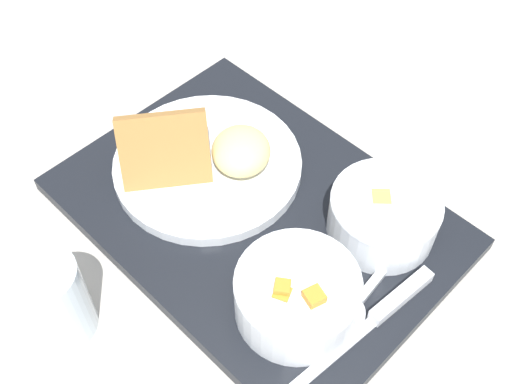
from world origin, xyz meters
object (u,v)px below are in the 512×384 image
at_px(bowl_salad, 297,294).
at_px(bowl_soup, 384,213).
at_px(plate_main, 208,161).
at_px(spoon, 361,298).
at_px(knife, 388,307).
at_px(glass_water, 55,303).

distance_m(bowl_salad, bowl_soup, 0.13).
xyz_separation_m(plate_main, spoon, (-0.23, 0.00, -0.01)).
bearing_deg(knife, bowl_soup, -132.29).
relative_size(knife, spoon, 1.23).
xyz_separation_m(bowl_soup, plate_main, (0.19, 0.08, -0.01)).
relative_size(plate_main, spoon, 1.37).
distance_m(bowl_salad, plate_main, 0.20).
height_order(bowl_soup, spoon, bowl_soup).
distance_m(bowl_soup, spoon, 0.09).
bearing_deg(glass_water, knife, -132.59).
height_order(plate_main, spoon, plate_main).
relative_size(knife, glass_water, 1.97).
height_order(bowl_soup, glass_water, glass_water).
distance_m(knife, glass_water, 0.32).
bearing_deg(bowl_salad, knife, -134.32).
bearing_deg(glass_water, bowl_salad, -131.91).
xyz_separation_m(plate_main, knife, (-0.26, -0.01, -0.01)).
bearing_deg(glass_water, plate_main, -79.78).
bearing_deg(knife, bowl_salad, -40.45).
bearing_deg(plate_main, bowl_soup, -157.80).
distance_m(plate_main, knife, 0.26).
xyz_separation_m(spoon, glass_water, (0.19, 0.22, 0.02)).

